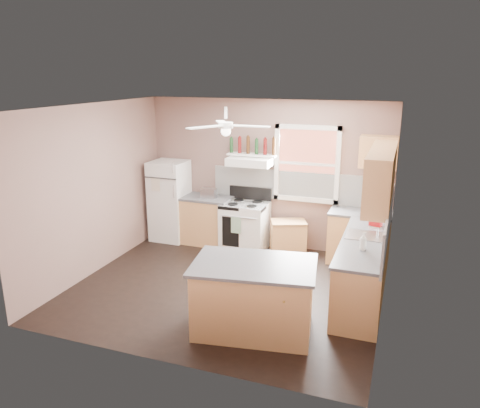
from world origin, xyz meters
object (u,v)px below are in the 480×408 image
(toaster, at_px, (209,193))
(island, at_px, (254,299))
(refrigerator, at_px, (170,201))
(stove, at_px, (245,226))
(cart, at_px, (288,237))

(toaster, xyz_separation_m, island, (1.76, -2.65, -0.56))
(refrigerator, height_order, stove, refrigerator)
(stove, bearing_deg, island, -67.74)
(stove, bearing_deg, refrigerator, -179.37)
(toaster, height_order, cart, toaster)
(cart, distance_m, island, 2.68)
(toaster, xyz_separation_m, stove, (0.72, -0.00, -0.56))
(refrigerator, distance_m, stove, 1.57)
(island, bearing_deg, toaster, 114.63)
(toaster, distance_m, island, 3.23)
(toaster, bearing_deg, stove, -4.57)
(toaster, bearing_deg, refrigerator, 175.09)
(toaster, relative_size, stove, 0.33)
(refrigerator, xyz_separation_m, island, (2.58, -2.66, -0.34))
(refrigerator, xyz_separation_m, cart, (2.35, 0.01, -0.46))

